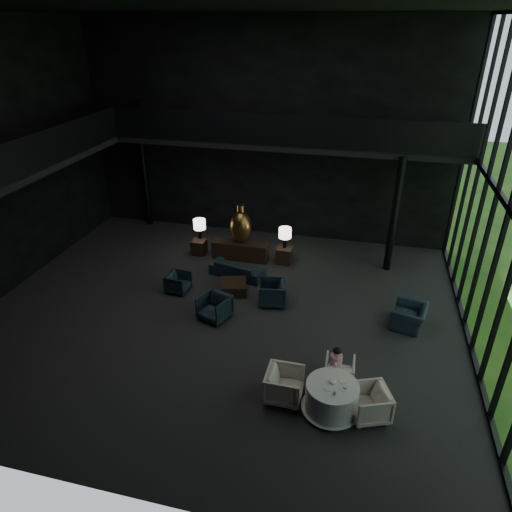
% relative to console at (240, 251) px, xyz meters
% --- Properties ---
extents(floor, '(14.00, 12.00, 0.02)m').
position_rel_console_xyz_m(floor, '(0.38, -3.50, -0.32)').
color(floor, black).
rests_on(floor, ground).
extents(ceiling, '(14.00, 12.00, 0.02)m').
position_rel_console_xyz_m(ceiling, '(0.38, -3.50, 7.68)').
color(ceiling, black).
rests_on(ceiling, ground).
extents(wall_back, '(14.00, 0.04, 8.00)m').
position_rel_console_xyz_m(wall_back, '(0.38, 2.50, 3.68)').
color(wall_back, black).
rests_on(wall_back, ground).
extents(wall_front, '(14.00, 0.04, 8.00)m').
position_rel_console_xyz_m(wall_front, '(0.38, -9.50, 3.68)').
color(wall_front, black).
rests_on(wall_front, ground).
extents(curtain_wall, '(0.20, 12.00, 8.00)m').
position_rel_console_xyz_m(curtain_wall, '(7.33, -3.50, 3.68)').
color(curtain_wall, black).
rests_on(curtain_wall, ground).
extents(mezzanine_left, '(2.00, 12.00, 0.25)m').
position_rel_console_xyz_m(mezzanine_left, '(-5.62, -3.50, 3.68)').
color(mezzanine_left, black).
rests_on(mezzanine_left, wall_left).
extents(mezzanine_back, '(12.00, 2.00, 0.25)m').
position_rel_console_xyz_m(mezzanine_back, '(1.38, 1.50, 3.68)').
color(mezzanine_back, black).
rests_on(mezzanine_back, wall_back).
extents(railing_left, '(0.06, 12.00, 1.00)m').
position_rel_console_xyz_m(railing_left, '(-4.62, -3.50, 4.28)').
color(railing_left, black).
rests_on(railing_left, mezzanine_left).
extents(railing_back, '(12.00, 0.06, 1.00)m').
position_rel_console_xyz_m(railing_back, '(1.38, 0.50, 4.28)').
color(railing_back, black).
rests_on(railing_back, mezzanine_back).
extents(column_nw, '(0.24, 0.24, 4.00)m').
position_rel_console_xyz_m(column_nw, '(-4.62, 2.20, 1.68)').
color(column_nw, black).
rests_on(column_nw, floor).
extents(column_ne, '(0.24, 0.24, 4.00)m').
position_rel_console_xyz_m(column_ne, '(5.18, 0.50, 1.68)').
color(column_ne, black).
rests_on(column_ne, floor).
extents(console, '(2.04, 0.46, 0.65)m').
position_rel_console_xyz_m(console, '(0.00, 0.00, 0.00)').
color(console, black).
rests_on(console, floor).
extents(bronze_urn, '(0.76, 0.76, 1.41)m').
position_rel_console_xyz_m(bronze_urn, '(0.00, 0.13, 0.93)').
color(bronze_urn, '#B99D45').
rests_on(bronze_urn, console).
extents(side_table_left, '(0.50, 0.50, 0.55)m').
position_rel_console_xyz_m(side_table_left, '(-1.60, 0.05, -0.05)').
color(side_table_left, black).
rests_on(side_table_left, floor).
extents(table_lamp_left, '(0.45, 0.45, 0.75)m').
position_rel_console_xyz_m(table_lamp_left, '(-1.60, 0.23, 0.76)').
color(table_lamp_left, black).
rests_on(table_lamp_left, side_table_left).
extents(side_table_right, '(0.53, 0.53, 0.59)m').
position_rel_console_xyz_m(side_table_right, '(1.60, 0.11, -0.03)').
color(side_table_right, black).
rests_on(side_table_right, floor).
extents(table_lamp_right, '(0.44, 0.44, 0.75)m').
position_rel_console_xyz_m(table_lamp_right, '(1.60, 0.14, 0.80)').
color(table_lamp_right, black).
rests_on(table_lamp_right, side_table_right).
extents(sofa, '(1.71, 0.85, 0.64)m').
position_rel_console_xyz_m(sofa, '(0.23, -1.21, -0.00)').
color(sofa, black).
rests_on(sofa, floor).
extents(lounge_armchair_west, '(0.62, 0.66, 0.63)m').
position_rel_console_xyz_m(lounge_armchair_west, '(-1.34, -2.60, -0.01)').
color(lounge_armchair_west, black).
rests_on(lounge_armchair_west, floor).
extents(lounge_armchair_east, '(0.94, 0.98, 0.89)m').
position_rel_console_xyz_m(lounge_armchair_east, '(1.73, -2.57, 0.12)').
color(lounge_armchair_east, black).
rests_on(lounge_armchair_east, floor).
extents(lounge_armchair_south, '(1.07, 1.04, 0.87)m').
position_rel_console_xyz_m(lounge_armchair_south, '(0.27, -3.76, 0.11)').
color(lounge_armchair_south, black).
rests_on(lounge_armchair_south, floor).
extents(window_armchair, '(0.81, 1.06, 0.83)m').
position_rel_console_xyz_m(window_armchair, '(5.73, -2.81, 0.09)').
color(window_armchair, black).
rests_on(window_armchair, floor).
extents(coffee_table, '(1.01, 1.01, 0.36)m').
position_rel_console_xyz_m(coffee_table, '(0.39, -2.25, -0.14)').
color(coffee_table, black).
rests_on(coffee_table, floor).
extents(dining_table, '(1.32, 1.32, 0.75)m').
position_rel_console_xyz_m(dining_table, '(3.90, -6.52, 0.00)').
color(dining_table, white).
rests_on(dining_table, floor).
extents(dining_chair_north, '(0.64, 0.60, 0.64)m').
position_rel_console_xyz_m(dining_chair_north, '(4.00, -5.53, -0.00)').
color(dining_chair_north, '#AE9E93').
rests_on(dining_chair_north, floor).
extents(dining_chair_east, '(1.03, 1.06, 0.86)m').
position_rel_console_xyz_m(dining_chair_east, '(4.71, -6.48, 0.10)').
color(dining_chair_east, '#B7B1AD').
rests_on(dining_chair_east, floor).
extents(dining_chair_west, '(0.84, 0.90, 0.92)m').
position_rel_console_xyz_m(dining_chair_west, '(2.81, -6.38, 0.13)').
color(dining_chair_west, '#BBAF9F').
rests_on(dining_chair_west, floor).
extents(child, '(0.28, 0.28, 0.61)m').
position_rel_console_xyz_m(child, '(3.90, -5.63, 0.43)').
color(child, '#EEB3CE').
rests_on(child, dining_chair_north).
extents(plate_a, '(0.28, 0.28, 0.01)m').
position_rel_console_xyz_m(plate_a, '(3.81, -6.63, 0.43)').
color(plate_a, white).
rests_on(plate_a, dining_table).
extents(plate_b, '(0.26, 0.26, 0.01)m').
position_rel_console_xyz_m(plate_b, '(4.10, -6.32, 0.43)').
color(plate_b, white).
rests_on(plate_b, dining_table).
extents(saucer, '(0.15, 0.15, 0.01)m').
position_rel_console_xyz_m(saucer, '(4.14, -6.59, 0.43)').
color(saucer, white).
rests_on(saucer, dining_table).
extents(coffee_cup, '(0.10, 0.10, 0.06)m').
position_rel_console_xyz_m(coffee_cup, '(4.16, -6.56, 0.47)').
color(coffee_cup, white).
rests_on(coffee_cup, saucer).
extents(cereal_bowl, '(0.16, 0.16, 0.08)m').
position_rel_console_xyz_m(cereal_bowl, '(3.88, -6.46, 0.47)').
color(cereal_bowl, white).
rests_on(cereal_bowl, dining_table).
extents(cream_pot, '(0.07, 0.07, 0.07)m').
position_rel_console_xyz_m(cream_pot, '(3.95, -6.80, 0.46)').
color(cream_pot, '#99999E').
rests_on(cream_pot, dining_table).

